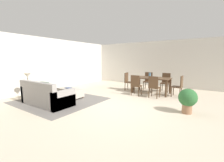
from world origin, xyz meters
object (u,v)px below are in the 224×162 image
(dining_chair_near_left, at_px, (136,84))
(dining_chair_far_right, at_px, (166,81))
(dining_table, at_px, (152,79))
(dining_chair_far_left, at_px, (148,80))
(vase_centerpiece, at_px, (150,75))
(potted_plant, at_px, (188,99))
(dining_chair_head_west, at_px, (128,80))
(book_on_ottoman, at_px, (68,88))
(table_lamp, at_px, (27,76))
(dining_chair_near_right, at_px, (154,86))
(side_table, at_px, (28,89))
(ottoman_table, at_px, (70,92))
(dining_chair_head_east, at_px, (179,85))
(couch, at_px, (46,96))

(dining_chair_near_left, relative_size, dining_chair_far_right, 1.00)
(dining_table, relative_size, dining_chair_far_left, 1.83)
(dining_chair_near_left, xyz_separation_m, vase_centerpiece, (0.32, 0.86, 0.35))
(dining_chair_far_left, bearing_deg, potted_plant, -51.20)
(dining_chair_far_right, xyz_separation_m, dining_chair_head_west, (-1.69, -0.83, 0.00))
(vase_centerpiece, bearing_deg, dining_chair_near_left, -110.54)
(book_on_ottoman, bearing_deg, table_lamp, -135.63)
(dining_table, relative_size, dining_chair_near_right, 1.83)
(side_table, height_order, dining_chair_far_right, dining_chair_far_right)
(ottoman_table, distance_m, dining_chair_head_west, 3.01)
(side_table, bearing_deg, dining_chair_far_right, 47.56)
(dining_chair_head_east, distance_m, book_on_ottoman, 4.73)
(dining_chair_far_left, xyz_separation_m, dining_chair_head_west, (-0.78, -0.81, 0.00))
(couch, bearing_deg, dining_chair_head_west, 71.78)
(dining_chair_far_left, distance_m, dining_chair_head_east, 1.88)
(side_table, height_order, dining_chair_far_left, dining_chair_far_left)
(dining_chair_head_west, bearing_deg, vase_centerpiece, 1.18)
(vase_centerpiece, bearing_deg, book_on_ottoman, -133.27)
(dining_chair_far_left, bearing_deg, dining_table, -60.20)
(dining_chair_near_left, bearing_deg, book_on_ottoman, -140.20)
(dining_chair_far_right, bearing_deg, dining_table, -118.86)
(couch, bearing_deg, side_table, 178.12)
(dining_chair_far_right, height_order, dining_chair_head_west, same)
(table_lamp, height_order, dining_chair_head_west, table_lamp)
(ottoman_table, xyz_separation_m, dining_chair_head_west, (1.35, 2.67, 0.30))
(potted_plant, bearing_deg, side_table, -162.22)
(dining_chair_far_right, bearing_deg, side_table, -132.44)
(book_on_ottoman, bearing_deg, couch, -82.06)
(dining_chair_near_left, distance_m, dining_chair_far_right, 1.87)
(dining_chair_near_right, xyz_separation_m, vase_centerpiece, (-0.49, 0.83, 0.35))
(couch, height_order, vase_centerpiece, vase_centerpiece)
(dining_chair_far_left, height_order, book_on_ottoman, dining_chair_far_left)
(side_table, height_order, dining_chair_near_right, dining_chair_near_right)
(dining_chair_far_right, height_order, dining_chair_head_east, same)
(dining_chair_near_right, distance_m, book_on_ottoman, 3.60)
(dining_chair_head_east, distance_m, vase_centerpiece, 1.37)
(couch, xyz_separation_m, dining_chair_far_right, (2.96, 4.67, 0.23))
(dining_table, height_order, dining_chair_near_right, dining_chair_near_right)
(dining_chair_near_right, relative_size, potted_plant, 1.23)
(couch, relative_size, table_lamp, 3.72)
(dining_table, relative_size, dining_chair_head_west, 1.83)
(table_lamp, bearing_deg, couch, -1.88)
(side_table, bearing_deg, potted_plant, 17.78)
(table_lamp, xyz_separation_m, book_on_ottoman, (1.12, 1.09, -0.55))
(dining_chair_far_right, distance_m, dining_chair_head_east, 1.15)
(side_table, xyz_separation_m, dining_table, (3.78, 3.81, 0.24))
(side_table, bearing_deg, table_lamp, -161.57)
(dining_table, xyz_separation_m, dining_chair_far_right, (0.45, 0.82, -0.15))
(dining_chair_head_west, xyz_separation_m, book_on_ottoman, (-1.42, -2.71, -0.11))
(side_table, bearing_deg, dining_chair_head_west, 56.25)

